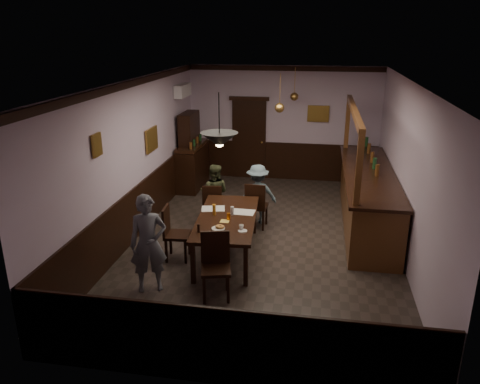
% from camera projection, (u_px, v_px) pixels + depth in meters
% --- Properties ---
extents(room, '(5.01, 8.01, 3.01)m').
position_uv_depth(room, '(265.00, 165.00, 8.58)').
color(room, '#2D2621').
rests_on(room, ground).
extents(dining_table, '(1.16, 2.27, 0.75)m').
position_uv_depth(dining_table, '(227.00, 220.00, 8.21)').
color(dining_table, black).
rests_on(dining_table, ground).
extents(chair_far_left, '(0.44, 0.44, 0.91)m').
position_uv_depth(chair_far_left, '(213.00, 204.00, 9.51)').
color(chair_far_left, black).
rests_on(chair_far_left, ground).
extents(chair_far_right, '(0.45, 0.45, 0.97)m').
position_uv_depth(chair_far_right, '(256.00, 204.00, 9.41)').
color(chair_far_right, black).
rests_on(chair_far_right, ground).
extents(chair_near, '(0.53, 0.53, 1.00)m').
position_uv_depth(chair_near, '(216.00, 262.00, 7.01)').
color(chair_near, black).
rests_on(chair_near, ground).
extents(chair_side, '(0.45, 0.45, 0.97)m').
position_uv_depth(chair_side, '(173.00, 231.00, 8.15)').
color(chair_side, black).
rests_on(chair_side, ground).
extents(person_standing, '(0.66, 0.56, 1.55)m').
position_uv_depth(person_standing, '(148.00, 244.00, 7.09)').
color(person_standing, slate).
rests_on(person_standing, ground).
extents(person_seated_left, '(0.61, 0.47, 1.25)m').
position_uv_depth(person_seated_left, '(214.00, 193.00, 9.72)').
color(person_seated_left, '#3C4227').
rests_on(person_seated_left, ground).
extents(person_seated_right, '(0.93, 0.74, 1.26)m').
position_uv_depth(person_seated_right, '(257.00, 194.00, 9.64)').
color(person_seated_right, slate).
rests_on(person_seated_right, ground).
extents(newspaper_left, '(0.47, 0.38, 0.01)m').
position_uv_depth(newspaper_left, '(213.00, 209.00, 8.54)').
color(newspaper_left, silver).
rests_on(newspaper_left, dining_table).
extents(newspaper_right, '(0.43, 0.31, 0.01)m').
position_uv_depth(newspaper_right, '(243.00, 212.00, 8.38)').
color(newspaper_right, silver).
rests_on(newspaper_right, dining_table).
extents(napkin, '(0.16, 0.16, 0.00)m').
position_uv_depth(napkin, '(225.00, 221.00, 7.99)').
color(napkin, '#EACD56').
rests_on(napkin, dining_table).
extents(saucer, '(0.15, 0.15, 0.01)m').
position_uv_depth(saucer, '(243.00, 231.00, 7.59)').
color(saucer, white).
rests_on(saucer, dining_table).
extents(coffee_cup, '(0.09, 0.09, 0.07)m').
position_uv_depth(coffee_cup, '(241.00, 227.00, 7.63)').
color(coffee_cup, white).
rests_on(coffee_cup, saucer).
extents(pastry_plate, '(0.22, 0.22, 0.01)m').
position_uv_depth(pastry_plate, '(218.00, 228.00, 7.68)').
color(pastry_plate, white).
rests_on(pastry_plate, dining_table).
extents(pastry_ring_a, '(0.13, 0.13, 0.04)m').
position_uv_depth(pastry_ring_a, '(219.00, 227.00, 7.68)').
color(pastry_ring_a, '#C68C47').
rests_on(pastry_ring_a, pastry_plate).
extents(pastry_ring_b, '(0.13, 0.13, 0.04)m').
position_uv_depth(pastry_ring_b, '(220.00, 227.00, 7.67)').
color(pastry_ring_b, '#C68C47').
rests_on(pastry_ring_b, pastry_plate).
extents(soda_can, '(0.07, 0.07, 0.12)m').
position_uv_depth(soda_can, '(229.00, 217.00, 8.03)').
color(soda_can, orange).
rests_on(soda_can, dining_table).
extents(beer_glass, '(0.06, 0.06, 0.20)m').
position_uv_depth(beer_glass, '(214.00, 210.00, 8.22)').
color(beer_glass, '#BF721E').
rests_on(beer_glass, dining_table).
extents(water_glass, '(0.06, 0.06, 0.15)m').
position_uv_depth(water_glass, '(232.00, 211.00, 8.25)').
color(water_glass, silver).
rests_on(water_glass, dining_table).
extents(pepper_mill, '(0.04, 0.04, 0.14)m').
position_uv_depth(pepper_mill, '(199.00, 228.00, 7.54)').
color(pepper_mill, black).
rests_on(pepper_mill, dining_table).
extents(sideboard, '(0.52, 1.45, 1.92)m').
position_uv_depth(sideboard, '(192.00, 158.00, 11.87)').
color(sideboard, black).
rests_on(sideboard, ground).
extents(bar_counter, '(1.00, 4.29, 2.41)m').
position_uv_depth(bar_counter, '(367.00, 197.00, 9.59)').
color(bar_counter, '#522915').
rests_on(bar_counter, ground).
extents(door_back, '(0.90, 0.06, 2.10)m').
position_uv_depth(door_back, '(249.00, 140.00, 12.55)').
color(door_back, black).
rests_on(door_back, ground).
extents(ac_unit, '(0.20, 0.85, 0.30)m').
position_uv_depth(ac_unit, '(183.00, 90.00, 11.35)').
color(ac_unit, white).
rests_on(ac_unit, ground).
extents(picture_left_small, '(0.04, 0.28, 0.36)m').
position_uv_depth(picture_left_small, '(97.00, 145.00, 7.27)').
color(picture_left_small, olive).
rests_on(picture_left_small, ground).
extents(picture_left_large, '(0.04, 0.62, 0.48)m').
position_uv_depth(picture_left_large, '(152.00, 140.00, 9.65)').
color(picture_left_large, olive).
rests_on(picture_left_large, ground).
extents(picture_back, '(0.55, 0.04, 0.42)m').
position_uv_depth(picture_back, '(318.00, 114.00, 12.03)').
color(picture_back, olive).
rests_on(picture_back, ground).
extents(pendant_iron, '(0.56, 0.56, 0.81)m').
position_uv_depth(pendant_iron, '(219.00, 140.00, 6.92)').
color(pendant_iron, black).
rests_on(pendant_iron, ground).
extents(pendant_brass_mid, '(0.20, 0.20, 0.81)m').
position_uv_depth(pendant_brass_mid, '(280.00, 108.00, 9.78)').
color(pendant_brass_mid, '#BF8C3F').
rests_on(pendant_brass_mid, ground).
extents(pendant_brass_far, '(0.20, 0.20, 0.81)m').
position_uv_depth(pendant_brass_far, '(294.00, 97.00, 11.42)').
color(pendant_brass_far, '#BF8C3F').
rests_on(pendant_brass_far, ground).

